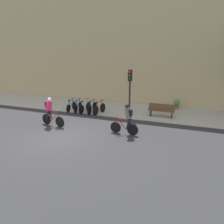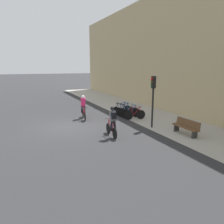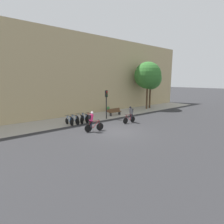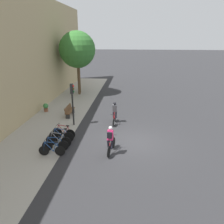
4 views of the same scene
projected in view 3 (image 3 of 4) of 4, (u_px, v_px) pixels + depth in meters
The scene contains 15 objects.
ground at pixel (119, 132), 15.24m from camera, with size 200.00×200.00×0.00m, color #2B2B2D.
kerb_strip at pixel (80, 119), 20.37m from camera, with size 44.00×4.50×0.01m, color #A39E93.
building_facade at pixel (69, 74), 21.39m from camera, with size 44.00×0.60×10.30m, color tan.
cyclist_pink at pixel (92, 121), 15.18m from camera, with size 1.79×0.54×1.78m.
cyclist_grey at pixel (130, 114), 18.37m from camera, with size 1.65×0.46×1.76m.
parked_bike_0 at pixel (69, 121), 17.52m from camera, with size 0.46×1.57×0.94m.
parked_bike_1 at pixel (75, 120), 17.89m from camera, with size 0.46×1.61×0.96m.
parked_bike_2 at pixel (80, 119), 18.26m from camera, with size 0.46×1.69×0.97m.
parked_bike_3 at pixel (85, 119), 18.63m from camera, with size 0.46×1.68×0.99m.
parked_bike_4 at pixel (89, 118), 19.00m from camera, with size 0.46×1.64×0.98m.
traffic_light_pole at pixel (106, 99), 20.05m from camera, with size 0.26×0.30×3.31m.
bench at pixel (115, 112), 22.40m from camera, with size 1.84×0.44×0.89m.
street_tree_0 at pixel (148, 75), 26.84m from camera, with size 4.10×4.10×7.25m.
street_tree_1 at pixel (151, 79), 27.66m from camera, with size 3.44×3.44×6.43m.
potted_plant at pixel (108, 109), 24.84m from camera, with size 0.48×0.48×0.78m.
Camera 3 is at (-9.77, -10.98, 4.43)m, focal length 28.00 mm.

